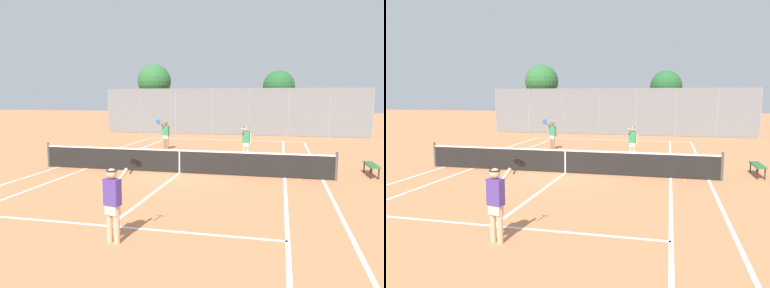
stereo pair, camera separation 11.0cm
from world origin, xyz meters
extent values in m
plane|color=#CC7A4C|center=(0.00, 0.00, 0.00)|extent=(120.00, 120.00, 0.00)
cube|color=white|center=(0.00, 11.90, 0.00)|extent=(11.00, 0.10, 0.01)
cube|color=white|center=(-5.50, 0.00, 0.00)|extent=(0.10, 23.80, 0.01)
cube|color=white|center=(5.50, 0.00, 0.00)|extent=(0.10, 23.80, 0.01)
cube|color=white|center=(-4.13, 0.00, 0.00)|extent=(0.10, 23.80, 0.01)
cube|color=white|center=(4.13, 0.00, 0.00)|extent=(0.10, 23.80, 0.01)
cube|color=white|center=(0.00, -6.40, 0.00)|extent=(8.26, 0.10, 0.01)
cube|color=white|center=(0.00, 6.40, 0.00)|extent=(8.26, 0.10, 0.01)
cube|color=white|center=(0.00, 0.00, 0.00)|extent=(0.10, 12.80, 0.01)
cylinder|color=#474C47|center=(-5.95, 0.00, 0.53)|extent=(0.10, 0.10, 1.07)
cylinder|color=#474C47|center=(5.95, 0.00, 0.53)|extent=(0.10, 0.10, 1.07)
cube|color=black|center=(0.00, 0.00, 0.46)|extent=(11.90, 0.02, 0.89)
cube|color=white|center=(0.00, 0.00, 0.92)|extent=(11.90, 0.03, 0.06)
cube|color=white|center=(0.00, 0.00, 0.44)|extent=(0.05, 0.03, 0.89)
cylinder|color=#D8A884|center=(0.46, -7.30, 0.41)|extent=(0.13, 0.13, 0.82)
cylinder|color=#D8A884|center=(0.63, -7.34, 0.41)|extent=(0.13, 0.13, 0.82)
cube|color=beige|center=(0.54, -7.32, 0.74)|extent=(0.31, 0.23, 0.24)
cube|color=#4C388C|center=(0.54, -7.32, 1.10)|extent=(0.37, 0.27, 0.56)
sphere|color=#D8A884|center=(0.54, -7.32, 1.49)|extent=(0.22, 0.22, 0.22)
cylinder|color=black|center=(0.54, -7.32, 1.56)|extent=(0.23, 0.23, 0.02)
cylinder|color=#D8A884|center=(0.33, -7.28, 1.04)|extent=(0.08, 0.08, 0.52)
cylinder|color=#D8A884|center=(0.70, -7.21, 1.39)|extent=(0.17, 0.46, 0.35)
cylinder|color=black|center=(0.88, -6.99, 1.55)|extent=(0.08, 0.25, 0.22)
cylinder|color=black|center=(0.91, -6.87, 1.66)|extent=(0.32, 0.25, 0.23)
cylinder|color=#936B4C|center=(-2.46, 6.38, 0.41)|extent=(0.13, 0.13, 0.82)
cylinder|color=#936B4C|center=(-2.64, 6.40, 0.41)|extent=(0.13, 0.13, 0.82)
cube|color=white|center=(-2.55, 6.39, 0.74)|extent=(0.30, 0.21, 0.24)
cube|color=#338C59|center=(-2.55, 6.39, 1.10)|extent=(0.36, 0.23, 0.56)
sphere|color=#936B4C|center=(-2.55, 6.39, 1.49)|extent=(0.22, 0.22, 0.22)
cylinder|color=black|center=(-2.55, 6.39, 1.56)|extent=(0.23, 0.23, 0.02)
cylinder|color=#936B4C|center=(-2.33, 6.37, 1.04)|extent=(0.08, 0.08, 0.52)
cylinder|color=#936B4C|center=(-2.69, 6.26, 1.39)|extent=(0.12, 0.46, 0.35)
cylinder|color=#1E4C99|center=(-2.85, 6.02, 1.55)|extent=(0.06, 0.25, 0.22)
cylinder|color=#1E4C99|center=(-2.86, 5.90, 1.66)|extent=(0.30, 0.22, 0.23)
cylinder|color=beige|center=(2.38, 3.99, 0.41)|extent=(0.13, 0.13, 0.82)
cylinder|color=beige|center=(2.20, 4.00, 0.41)|extent=(0.13, 0.13, 0.82)
cube|color=white|center=(2.29, 3.99, 0.74)|extent=(0.29, 0.20, 0.24)
cube|color=#338C59|center=(2.29, 3.99, 1.10)|extent=(0.35, 0.22, 0.56)
sphere|color=beige|center=(2.29, 3.99, 1.49)|extent=(0.22, 0.22, 0.22)
cylinder|color=black|center=(2.29, 3.99, 1.56)|extent=(0.23, 0.23, 0.02)
cylinder|color=beige|center=(2.51, 3.98, 1.04)|extent=(0.08, 0.08, 0.52)
cylinder|color=beige|center=(2.16, 3.86, 1.39)|extent=(0.11, 0.46, 0.35)
sphere|color=#D1DB33|center=(0.28, 2.11, 0.03)|extent=(0.07, 0.07, 0.07)
sphere|color=#D1DB33|center=(4.91, 11.38, 0.03)|extent=(0.07, 0.07, 0.07)
sphere|color=#D1DB33|center=(2.53, 5.61, 0.03)|extent=(0.07, 0.07, 0.07)
sphere|color=#D1DB33|center=(4.65, -0.35, 0.03)|extent=(0.07, 0.07, 0.07)
cube|color=#2D6638|center=(7.40, 1.19, 0.44)|extent=(0.36, 1.50, 0.05)
cylinder|color=#262626|center=(7.27, 0.56, 0.21)|extent=(0.05, 0.05, 0.41)
cylinder|color=#262626|center=(7.27, 1.83, 0.21)|extent=(0.05, 0.05, 0.41)
cylinder|color=#262626|center=(7.53, 0.56, 0.21)|extent=(0.05, 0.05, 0.41)
cylinder|color=#262626|center=(7.53, 1.83, 0.21)|extent=(0.05, 0.05, 0.41)
cylinder|color=gray|center=(-10.51, 15.45, 1.87)|extent=(0.08, 0.08, 3.74)
cylinder|color=gray|center=(-7.51, 15.45, 1.87)|extent=(0.08, 0.08, 3.74)
cylinder|color=gray|center=(-4.51, 15.45, 1.87)|extent=(0.08, 0.08, 3.74)
cylinder|color=gray|center=(-1.50, 15.45, 1.87)|extent=(0.08, 0.08, 3.74)
cylinder|color=gray|center=(1.50, 15.45, 1.87)|extent=(0.08, 0.08, 3.74)
cylinder|color=gray|center=(4.51, 15.45, 1.87)|extent=(0.08, 0.08, 3.74)
cylinder|color=gray|center=(7.51, 15.45, 1.87)|extent=(0.08, 0.08, 3.74)
cylinder|color=gray|center=(10.51, 15.45, 1.87)|extent=(0.08, 0.08, 3.74)
cube|color=slate|center=(0.00, 15.45, 1.87)|extent=(21.03, 0.02, 3.70)
cylinder|color=brown|center=(-7.22, 18.01, 1.68)|extent=(0.28, 0.28, 3.36)
sphere|color=#2D6B33|center=(-7.22, 18.01, 4.41)|extent=(3.00, 3.00, 3.00)
sphere|color=#2D6B33|center=(-7.36, 17.93, 4.03)|extent=(2.05, 2.05, 2.05)
cylinder|color=brown|center=(3.69, 18.57, 1.49)|extent=(0.27, 0.27, 2.99)
sphere|color=#26602D|center=(3.69, 18.57, 3.92)|extent=(2.67, 2.67, 2.67)
sphere|color=#26602D|center=(3.59, 18.52, 3.59)|extent=(1.91, 1.91, 1.91)
camera|label=1|loc=(3.90, -14.31, 3.07)|focal=35.00mm
camera|label=2|loc=(4.01, -14.28, 3.07)|focal=35.00mm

